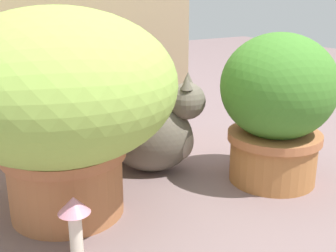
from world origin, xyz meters
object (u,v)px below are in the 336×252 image
at_px(cat, 156,133).
at_px(mushroom_ornament_red, 61,183).
at_px(grass_planter, 60,97).
at_px(mushroom_ornament_pink, 74,215).
at_px(leafy_planter, 277,104).

bearing_deg(cat, mushroom_ornament_red, -154.47).
bearing_deg(cat, grass_planter, -161.36).
height_order(mushroom_ornament_red, mushroom_ornament_pink, mushroom_ornament_red).
distance_m(cat, mushroom_ornament_pink, 0.48).
distance_m(grass_planter, cat, 0.38).
xyz_separation_m(grass_planter, cat, (0.32, 0.11, -0.18)).
relative_size(grass_planter, cat, 1.71).
relative_size(grass_planter, leafy_planter, 1.29).
xyz_separation_m(leafy_planter, mushroom_ornament_red, (-0.61, 0.07, -0.12)).
distance_m(grass_planter, leafy_planter, 0.60).
distance_m(mushroom_ornament_red, mushroom_ornament_pink, 0.14).
bearing_deg(mushroom_ornament_red, grass_planter, 62.48).
distance_m(grass_planter, mushroom_ornament_red, 0.20).
distance_m(leafy_planter, mushroom_ornament_red, 0.62).
distance_m(leafy_planter, cat, 0.37).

